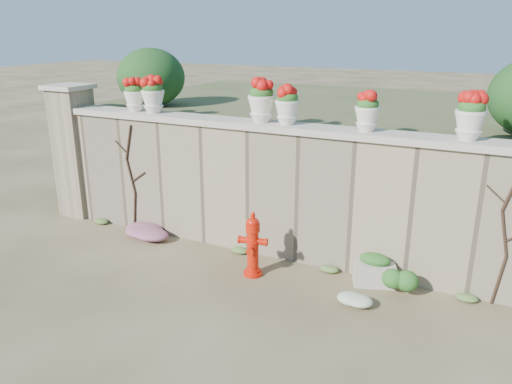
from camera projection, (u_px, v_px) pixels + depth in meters
The scene contains 19 objects.
ground at pixel (221, 304), 6.55m from camera, with size 80.00×80.00×0.00m, color #4F4027.
stone_wall at pixel (277, 193), 7.77m from camera, with size 8.00×0.40×2.00m, color gray.
wall_cap at pixel (278, 127), 7.45m from camera, with size 8.10×0.52×0.10m, color beige.
gate_pillar at pixel (76, 150), 9.42m from camera, with size 0.72×0.72×2.48m.
raised_fill at pixel (338, 150), 10.51m from camera, with size 9.00×6.00×2.00m, color #384C23.
back_shrub_left at pixel (151, 77), 9.64m from camera, with size 1.30×1.30×1.10m, color #143814.
vine_left at pixel (131, 176), 8.70m from camera, with size 0.60×0.04×1.91m.
vine_right at pixel (505, 234), 6.25m from camera, with size 0.60×0.04×1.91m.
fire_hydrant at pixel (253, 244), 7.18m from camera, with size 0.42×0.30×0.97m.
planter_box at pixel (374, 270), 7.01m from camera, with size 0.64×0.49×0.47m.
green_shrub at pixel (401, 278), 6.68m from camera, with size 0.55×0.49×0.52m, color #1E5119.
magenta_clump at pixel (151, 231), 8.57m from camera, with size 0.94×0.63×0.25m, color #C92897.
white_flowers at pixel (350, 299), 6.48m from camera, with size 0.56×0.44×0.20m, color white.
urn_pot_0 at pixel (134, 95), 8.45m from camera, with size 0.35×0.35×0.55m.
urn_pot_1 at pixel (153, 95), 8.28m from camera, with size 0.39×0.39×0.60m.
urn_pot_2 at pixel (261, 101), 7.44m from camera, with size 0.41×0.41×0.64m.
urn_pot_3 at pixel (287, 105), 7.28m from camera, with size 0.36×0.36×0.57m.
urn_pot_4 at pixel (367, 112), 6.79m from camera, with size 0.35×0.35×0.54m.
urn_pot_5 at pixel (471, 116), 6.24m from camera, with size 0.39×0.39×0.61m.
Camera 1 is at (2.94, -4.98, 3.45)m, focal length 35.00 mm.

